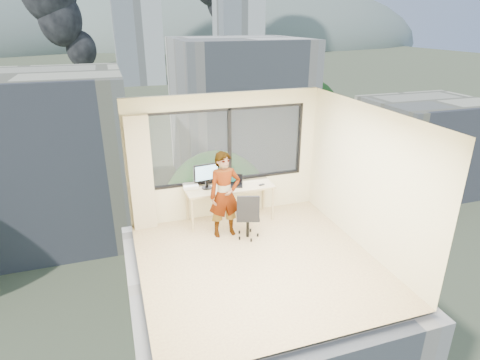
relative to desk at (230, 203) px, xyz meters
name	(u,v)px	position (x,y,z in m)	size (l,w,h in m)	color
floor	(258,262)	(0.00, -1.66, -0.38)	(4.00, 4.00, 0.01)	beige
ceiling	(261,114)	(0.00, -1.66, 2.23)	(4.00, 4.00, 0.01)	white
wall_front	(319,259)	(0.00, -3.66, 0.93)	(4.00, 0.01, 2.60)	beige
wall_left	(132,211)	(-2.00, -1.66, 0.93)	(0.01, 4.00, 2.60)	beige
wall_right	(365,179)	(2.00, -1.66, 0.93)	(0.01, 4.00, 2.60)	beige
window_wall	(227,145)	(0.05, 0.34, 1.15)	(3.30, 0.16, 1.55)	black
curtain	(141,174)	(-1.72, 0.22, 0.77)	(0.45, 0.14, 2.30)	beige
desk	(230,203)	(0.00, 0.00, 0.00)	(1.80, 0.60, 0.75)	tan
chair	(248,214)	(0.11, -0.79, 0.11)	(0.49, 0.49, 0.97)	black
person	(225,195)	(-0.27, -0.55, 0.47)	(0.61, 0.40, 1.68)	#2D2D33
monitor	(206,176)	(-0.46, 0.07, 0.64)	(0.53, 0.11, 0.53)	black
game_console	(191,186)	(-0.77, 0.19, 0.41)	(0.30, 0.25, 0.07)	white
laptop	(235,181)	(0.11, 0.00, 0.47)	(0.31, 0.33, 0.20)	black
cellphone	(262,185)	(0.65, -0.12, 0.38)	(0.12, 0.06, 0.01)	black
pen_cup	(237,184)	(0.16, -0.01, 0.42)	(0.07, 0.07, 0.09)	black
handbag	(234,179)	(0.14, 0.15, 0.47)	(0.25, 0.13, 0.19)	#0C494A
exterior_ground	(114,84)	(0.00, 118.34, -14.38)	(400.00, 400.00, 0.04)	#515B3D
near_bldg_a	(30,159)	(-9.00, 28.34, -7.38)	(16.00, 12.00, 14.00)	beige
near_bldg_b	(239,111)	(12.00, 36.34, -6.38)	(14.00, 13.00, 16.00)	white
near_bldg_c	(423,146)	(30.00, 26.34, -9.38)	(12.00, 10.00, 10.00)	beige
far_tower_b	(137,30)	(8.00, 118.34, 0.62)	(13.00, 13.00, 30.00)	silver
far_tower_c	(238,33)	(45.00, 138.34, -1.38)	(15.00, 15.00, 26.00)	silver
hill_b	(234,43)	(100.00, 318.34, -14.38)	(300.00, 220.00, 96.00)	slate
tree_b	(218,228)	(4.00, 16.34, -9.88)	(7.60, 7.60, 9.00)	#224A18
tree_c	(307,126)	(22.00, 38.34, -9.38)	(8.40, 8.40, 10.00)	#224A18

